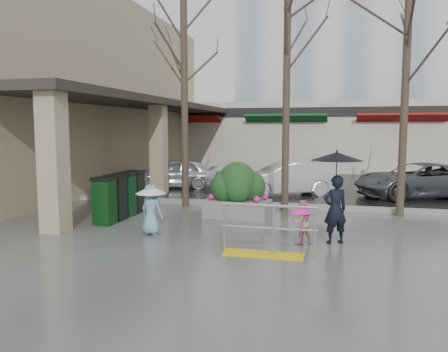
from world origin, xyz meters
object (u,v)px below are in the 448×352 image
at_px(child_pink, 301,219).
at_px(car_a, 174,173).
at_px(tree_west, 184,45).
at_px(child_blue, 151,204).
at_px(handrail, 267,237).
at_px(tree_midwest, 287,35).
at_px(woman, 336,186).
at_px(car_c, 418,180).
at_px(tree_mideast, 407,43).
at_px(planter, 238,191).
at_px(news_boxes, 121,196).
at_px(car_b, 285,179).

distance_m(child_pink, car_a, 9.72).
bearing_deg(tree_west, child_blue, -83.13).
relative_size(handrail, child_pink, 1.97).
relative_size(tree_west, child_pink, 7.05).
distance_m(tree_midwest, child_pink, 6.06).
distance_m(tree_west, tree_midwest, 3.20).
relative_size(woman, car_c, 0.45).
distance_m(tree_mideast, child_blue, 8.23).
relative_size(tree_west, tree_midwest, 0.97).
xyz_separation_m(planter, car_c, (5.59, 5.09, -0.12)).
xyz_separation_m(handrail, tree_midwest, (-0.16, 4.80, 4.86)).
distance_m(planter, news_boxes, 3.29).
height_order(child_blue, planter, planter).
bearing_deg(handrail, tree_midwest, 91.91).
relative_size(child_pink, car_a, 0.26).
bearing_deg(tree_midwest, child_blue, -126.15).
xyz_separation_m(handrail, car_a, (-5.25, 8.80, 0.25)).
height_order(tree_west, car_b, tree_west).
xyz_separation_m(tree_mideast, planter, (-4.48, -1.34, -4.10)).
xyz_separation_m(handrail, car_b, (-0.50, 7.89, 0.25)).
relative_size(handrail, car_c, 0.42).
bearing_deg(car_c, car_b, -103.56).
xyz_separation_m(child_blue, car_c, (7.16, 7.52, -0.09)).
bearing_deg(car_b, car_a, -128.40).
distance_m(news_boxes, car_c, 10.59).
distance_m(handrail, woman, 2.03).
bearing_deg(news_boxes, tree_midwest, 27.36).
xyz_separation_m(child_blue, news_boxes, (-1.60, 1.56, -0.10)).
height_order(tree_west, child_pink, tree_west).
height_order(tree_midwest, child_pink, tree_midwest).
bearing_deg(car_c, tree_west, -85.34).
xyz_separation_m(child_pink, child_blue, (-3.52, 0.00, 0.18)).
distance_m(tree_west, planter, 4.96).
bearing_deg(tree_midwest, car_b, 96.23).
distance_m(child_blue, car_c, 10.38).
height_order(woman, planter, woman).
xyz_separation_m(handrail, news_boxes, (-4.51, 2.60, 0.25)).
bearing_deg(news_boxes, car_b, 53.30).
xyz_separation_m(handrail, tree_mideast, (3.14, 4.80, 4.48)).
height_order(tree_midwest, woman, tree_midwest).
bearing_deg(handrail, tree_west, 124.99).
xyz_separation_m(child_pink, planter, (-1.95, 2.43, 0.21)).
xyz_separation_m(tree_west, child_blue, (0.45, -3.76, -4.36)).
bearing_deg(child_blue, car_c, -116.55).
bearing_deg(woman, car_a, -76.79).
bearing_deg(planter, car_b, 79.23).
bearing_deg(child_blue, news_boxes, -27.12).
bearing_deg(car_b, handrail, -23.93).
bearing_deg(car_a, handrail, 12.57).
distance_m(woman, car_a, 10.01).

